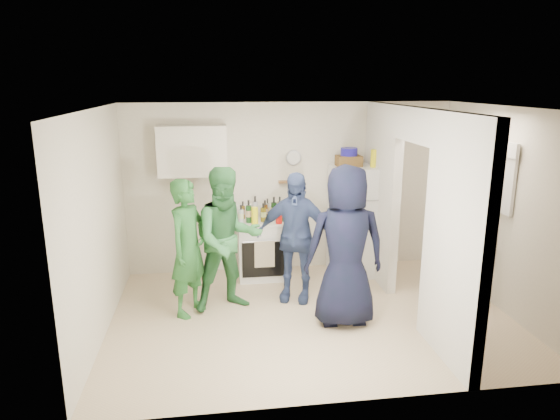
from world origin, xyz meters
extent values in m
plane|color=beige|center=(0.00, 0.00, 0.00)|extent=(4.80, 4.80, 0.00)
plane|color=silver|center=(0.00, 1.70, 1.25)|extent=(4.80, 0.00, 4.80)
plane|color=silver|center=(0.00, -1.70, 1.25)|extent=(4.80, 0.00, 4.80)
plane|color=silver|center=(-2.40, 0.00, 1.25)|extent=(0.00, 3.40, 3.40)
plane|color=silver|center=(2.40, 0.00, 1.25)|extent=(0.00, 3.40, 3.40)
plane|color=white|center=(0.00, 0.00, 2.50)|extent=(4.80, 4.80, 0.00)
cube|color=silver|center=(1.20, 1.10, 1.25)|extent=(0.12, 1.20, 2.50)
cube|color=silver|center=(1.20, -1.10, 1.25)|extent=(0.12, 1.20, 2.50)
cube|color=silver|center=(1.20, 0.00, 2.30)|extent=(0.12, 1.00, 0.40)
cube|color=white|center=(-0.46, 1.37, 0.43)|extent=(0.72, 0.60, 0.86)
cube|color=silver|center=(-1.40, 1.52, 1.85)|extent=(0.95, 0.34, 0.70)
cube|color=white|center=(0.90, 1.34, 0.80)|extent=(0.66, 0.64, 1.61)
cube|color=brown|center=(0.80, 1.39, 1.68)|extent=(0.35, 0.25, 0.15)
cylinder|color=#1B1592|center=(0.80, 1.39, 1.81)|extent=(0.24, 0.24, 0.11)
cylinder|color=yellow|center=(1.12, 1.24, 1.73)|extent=(0.09, 0.09, 0.25)
cylinder|color=white|center=(0.05, 1.68, 1.70)|extent=(0.22, 0.02, 0.22)
cube|color=olive|center=(0.00, 1.65, 1.35)|extent=(0.35, 0.08, 0.03)
cube|color=black|center=(2.38, 0.20, 1.65)|extent=(0.03, 0.70, 0.80)
cube|color=white|center=(2.36, 0.20, 1.65)|extent=(0.04, 0.76, 0.86)
cube|color=white|center=(2.34, 0.20, 2.00)|extent=(0.04, 0.82, 0.18)
cylinder|color=#FFFA15|center=(-0.58, 1.15, 0.98)|extent=(0.09, 0.09, 0.25)
cylinder|color=red|center=(-0.24, 1.17, 0.92)|extent=(0.09, 0.09, 0.12)
imported|color=#2A692D|center=(-1.45, 0.31, 0.84)|extent=(0.68, 0.73, 1.68)
imported|color=#347845|center=(-0.97, 0.38, 0.90)|extent=(1.02, 0.88, 1.80)
imported|color=navy|center=(-0.12, 0.54, 0.85)|extent=(1.08, 0.74, 1.70)
imported|color=black|center=(0.35, -0.20, 0.95)|extent=(0.95, 0.64, 1.90)
imported|color=black|center=(2.06, 0.39, 0.78)|extent=(0.89, 1.14, 1.56)
cylinder|color=brown|center=(-0.72, 1.49, 0.98)|extent=(0.06, 0.06, 0.26)
cylinder|color=#16431A|center=(-0.65, 1.28, 1.02)|extent=(0.08, 0.08, 0.32)
cylinder|color=#ABAEBA|center=(-0.54, 1.50, 1.02)|extent=(0.07, 0.07, 0.33)
cylinder|color=#695D12|center=(-0.44, 1.30, 0.99)|extent=(0.08, 0.08, 0.27)
cylinder|color=#9AA8AB|center=(-0.36, 1.54, 0.99)|extent=(0.06, 0.06, 0.28)
cylinder|color=black|center=(-0.28, 1.40, 1.02)|extent=(0.08, 0.08, 0.33)
cylinder|color=olive|center=(-0.18, 1.51, 1.01)|extent=(0.07, 0.07, 0.30)
cylinder|color=#B1BBBE|center=(-0.76, 1.27, 0.99)|extent=(0.07, 0.07, 0.26)
cylinder|color=#542F0E|center=(-0.40, 1.47, 0.99)|extent=(0.08, 0.08, 0.27)
cylinder|color=#1B5123|center=(-0.15, 1.28, 0.99)|extent=(0.06, 0.06, 0.27)
camera|label=1|loc=(-1.14, -5.47, 2.78)|focal=32.00mm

